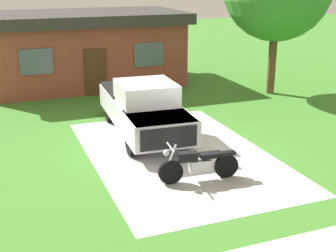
{
  "coord_description": "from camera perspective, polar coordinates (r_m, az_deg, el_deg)",
  "views": [
    {
      "loc": [
        -4.97,
        -11.99,
        5.25
      ],
      "look_at": [
        -0.28,
        0.16,
        0.9
      ],
      "focal_mm": 48.92,
      "sensor_mm": 36.0,
      "label": 1
    }
  ],
  "objects": [
    {
      "name": "ground_plane",
      "position": [
        14.0,
        1.3,
        -3.56
      ],
      "size": [
        80.0,
        80.0,
        0.0
      ],
      "primitive_type": "plane",
      "color": "#40812C"
    },
    {
      "name": "driveway_pad",
      "position": [
        14.0,
        1.3,
        -3.54
      ],
      "size": [
        5.22,
        8.09,
        0.01
      ],
      "primitive_type": "cube",
      "color": "#B3B3B3",
      "rests_on": "ground"
    },
    {
      "name": "motorcycle",
      "position": [
        12.14,
        3.79,
        -4.75
      ],
      "size": [
        2.21,
        0.7,
        1.09
      ],
      "color": "black",
      "rests_on": "ground"
    },
    {
      "name": "pickup_truck",
      "position": [
        15.58,
        -3.15,
        2.43
      ],
      "size": [
        2.31,
        5.72,
        1.9
      ],
      "color": "black",
      "rests_on": "ground"
    },
    {
      "name": "neighbor_house",
      "position": [
        23.16,
        -10.48,
        9.57
      ],
      "size": [
        9.6,
        5.6,
        3.5
      ],
      "color": "brown",
      "rests_on": "ground"
    }
  ]
}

